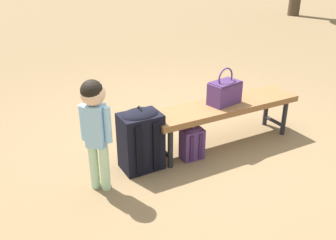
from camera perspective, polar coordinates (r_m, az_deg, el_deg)
ground_plane at (r=3.82m, az=3.45°, el=-4.08°), size 40.00×40.00×0.00m
park_bench at (r=3.75m, az=8.71°, el=1.74°), size 1.63×0.54×0.45m
handbag at (r=3.68m, az=8.70°, el=4.35°), size 0.34×0.21×0.37m
child_standing at (r=2.94m, az=-11.16°, el=0.19°), size 0.20×0.21×0.96m
backpack_large at (r=3.33m, az=-4.23°, el=-2.73°), size 0.39×0.35×0.62m
backpack_small at (r=3.54m, az=3.70°, el=-3.35°), size 0.23×0.20×0.35m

